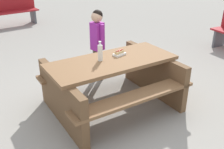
{
  "coord_description": "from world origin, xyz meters",
  "views": [
    {
      "loc": [
        -2.58,
        -2.1,
        2.1
      ],
      "look_at": [
        0.0,
        0.0,
        0.52
      ],
      "focal_mm": 41.46,
      "sensor_mm": 36.0,
      "label": 1
    }
  ],
  "objects_px": {
    "child_in_coat": "(97,36)",
    "park_bench_mid": "(13,11)",
    "soda_bottle": "(100,52)",
    "hotdog_tray": "(119,53)",
    "picnic_table": "(112,80)"
  },
  "relations": [
    {
      "from": "child_in_coat",
      "to": "park_bench_mid",
      "type": "relative_size",
      "value": 0.81
    },
    {
      "from": "soda_bottle",
      "to": "hotdog_tray",
      "type": "relative_size",
      "value": 1.46
    },
    {
      "from": "child_in_coat",
      "to": "hotdog_tray",
      "type": "bearing_deg",
      "value": -115.62
    },
    {
      "from": "soda_bottle",
      "to": "park_bench_mid",
      "type": "bearing_deg",
      "value": 70.4
    },
    {
      "from": "child_in_coat",
      "to": "park_bench_mid",
      "type": "bearing_deg",
      "value": 75.45
    },
    {
      "from": "picnic_table",
      "to": "park_bench_mid",
      "type": "distance_m",
      "value": 5.72
    },
    {
      "from": "soda_bottle",
      "to": "child_in_coat",
      "type": "bearing_deg",
      "value": 44.41
    },
    {
      "from": "soda_bottle",
      "to": "hotdog_tray",
      "type": "xyz_separation_m",
      "value": [
        0.33,
        -0.08,
        -0.1
      ]
    },
    {
      "from": "child_in_coat",
      "to": "park_bench_mid",
      "type": "height_order",
      "value": "child_in_coat"
    },
    {
      "from": "hotdog_tray",
      "to": "picnic_table",
      "type": "bearing_deg",
      "value": -171.49
    },
    {
      "from": "picnic_table",
      "to": "hotdog_tray",
      "type": "relative_size",
      "value": 11.36
    },
    {
      "from": "park_bench_mid",
      "to": "child_in_coat",
      "type": "bearing_deg",
      "value": -104.55
    },
    {
      "from": "soda_bottle",
      "to": "hotdog_tray",
      "type": "height_order",
      "value": "soda_bottle"
    },
    {
      "from": "picnic_table",
      "to": "hotdog_tray",
      "type": "distance_m",
      "value": 0.4
    },
    {
      "from": "picnic_table",
      "to": "park_bench_mid",
      "type": "relative_size",
      "value": 1.39
    }
  ]
}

